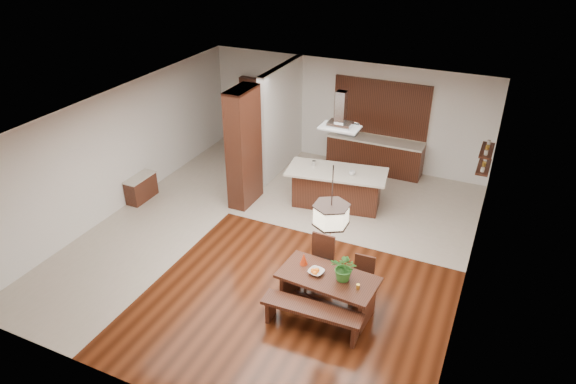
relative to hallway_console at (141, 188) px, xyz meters
The scene contains 25 objects.
room_shell 4.20m from the hallway_console, ahead, with size 9.00×9.04×2.92m.
tile_hallway 1.12m from the hallway_console, 10.68° to the right, with size 2.50×9.00×0.01m, color #C0B1A0.
tile_kitchen 5.57m from the hallway_console, 24.44° to the left, with size 5.50×4.00×0.01m, color #C0B1A0.
soffit_band 4.60m from the hallway_console, ahead, with size 8.00×9.00×0.02m, color #3F1F0F.
partition_pier 2.85m from the hallway_console, 22.54° to the left, with size 0.45×1.00×2.90m, color black.
partition_stub 4.09m from the hallway_console, 52.14° to the left, with size 0.18×2.40×2.90m, color silver.
hallway_console is the anchor object (origin of this frame).
hallway_doorway 4.41m from the hallway_console, 75.20° to the left, with size 1.10×0.20×2.10m, color black.
rear_counter 6.26m from the hallway_console, 39.75° to the left, with size 2.60×0.62×0.95m.
kitchen_window 6.58m from the hallway_console, 41.53° to the left, with size 2.60×0.08×1.50m, color #97572D.
shelf_lower 8.12m from the hallway_console, 17.35° to the left, with size 0.26×0.90×0.04m, color black.
shelf_upper 8.18m from the hallway_console, 17.35° to the left, with size 0.26×0.90×0.04m, color black.
dining_table 5.94m from the hallway_console, 18.06° to the right, with size 1.80×1.00×0.72m.
dining_bench 6.11m from the hallway_console, 23.79° to the right, with size 1.76×0.39×0.50m, color black, non-canonical shape.
dining_chair_left 5.40m from the hallway_console, 13.68° to the right, with size 0.46×0.46×1.04m, color black, non-canonical shape.
dining_chair_right 6.26m from the hallway_console, 12.37° to the right, with size 0.38×0.38×0.87m, color black, non-canonical shape.
pendant_lantern 6.24m from the hallway_console, 18.06° to the right, with size 0.64×0.64×1.31m, color beige, non-canonical shape.
foliage_plant 6.23m from the hallway_console, 16.98° to the right, with size 0.46×0.40×0.52m, color #2C6822.
fruit_bowl 5.74m from the hallway_console, 18.87° to the right, with size 0.27×0.27×0.07m, color beige.
napkin_cone 5.40m from the hallway_console, 18.30° to the right, with size 0.15×0.15×0.23m, color #B62D0D.
gold_ornament 6.53m from the hallway_console, 17.35° to the right, with size 0.06×0.06×0.09m, color gold.
kitchen_island 4.84m from the hallway_console, 20.88° to the left, with size 2.48×1.38×0.97m.
range_hood 5.30m from the hallway_console, 20.93° to the left, with size 0.90×0.55×0.87m, color silver, non-canonical shape.
island_cup 5.22m from the hallway_console, 18.25° to the left, with size 0.14×0.14×0.11m, color silver.
microwave 5.73m from the hallway_console, 45.21° to the left, with size 0.53×0.36×0.29m, color silver.
Camera 1 is at (4.18, -8.47, 6.39)m, focal length 32.00 mm.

